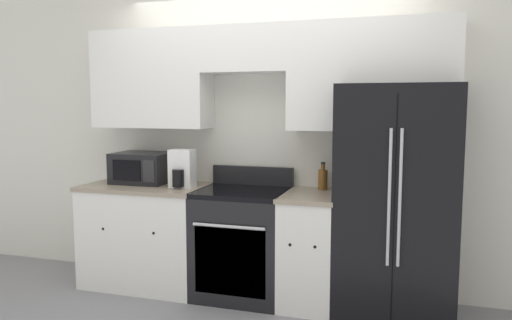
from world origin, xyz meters
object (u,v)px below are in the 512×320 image
oven_range (242,242)px  bottle (323,179)px  refrigerator (396,201)px  microwave (143,168)px

oven_range → bottle: bearing=18.9°
refrigerator → oven_range: bearing=-178.5°
refrigerator → bottle: refrigerator is taller
oven_range → microwave: size_ratio=2.17×
oven_range → microwave: bearing=174.4°
microwave → bottle: size_ratio=2.13×
oven_range → refrigerator: size_ratio=0.61×
oven_range → bottle: size_ratio=4.62×
microwave → refrigerator: bearing=-1.6°
oven_range → refrigerator: bearing=1.5°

